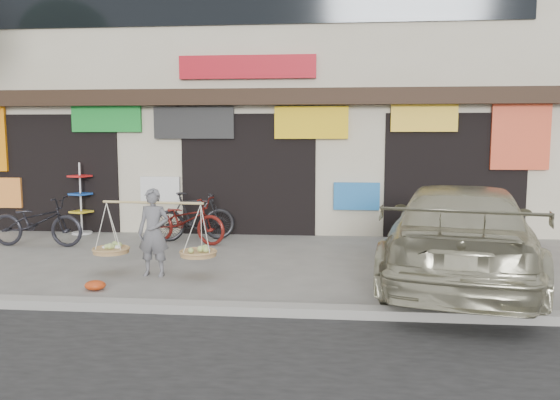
# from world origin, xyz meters

# --- Properties ---
(ground) EXTENTS (70.00, 70.00, 0.00)m
(ground) POSITION_xyz_m (0.00, 0.00, 0.00)
(ground) COLOR gray
(ground) RESTS_ON ground
(kerb) EXTENTS (70.00, 0.25, 0.12)m
(kerb) POSITION_xyz_m (0.00, -2.00, 0.06)
(kerb) COLOR gray
(kerb) RESTS_ON ground
(shophouse_block) EXTENTS (14.00, 6.32, 7.00)m
(shophouse_block) POSITION_xyz_m (-0.00, 6.42, 3.45)
(shophouse_block) COLOR beige
(shophouse_block) RESTS_ON ground
(street_vendor) EXTENTS (2.01, 0.65, 1.39)m
(street_vendor) POSITION_xyz_m (-0.94, -0.28, 0.63)
(street_vendor) COLOR slate
(street_vendor) RESTS_ON ground
(bike_0) EXTENTS (1.91, 0.68, 1.00)m
(bike_0) POSITION_xyz_m (-4.04, 1.78, 0.50)
(bike_0) COLOR black
(bike_0) RESTS_ON ground
(bike_1) EXTENTS (1.79, 1.03, 1.04)m
(bike_1) POSITION_xyz_m (-1.04, 2.67, 0.52)
(bike_1) COLOR black
(bike_1) RESTS_ON ground
(bike_2) EXTENTS (1.95, 1.14, 0.97)m
(bike_2) POSITION_xyz_m (-1.16, 2.37, 0.48)
(bike_2) COLOR #5D140F
(bike_2) RESTS_ON ground
(suv) EXTENTS (3.19, 5.49, 1.49)m
(suv) POSITION_xyz_m (3.80, -0.17, 0.75)
(suv) COLOR #A9A588
(suv) RESTS_ON ground
(display_rack) EXTENTS (0.50, 0.50, 1.62)m
(display_rack) POSITION_xyz_m (-3.79, 3.22, 0.65)
(display_rack) COLOR silver
(display_rack) RESTS_ON ground
(red_bag) EXTENTS (0.31, 0.25, 0.14)m
(red_bag) POSITION_xyz_m (-1.54, -1.15, 0.07)
(red_bag) COLOR #BB3A11
(red_bag) RESTS_ON ground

